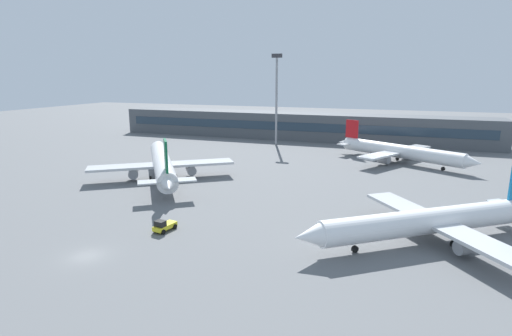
# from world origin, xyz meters

# --- Properties ---
(ground_plane) EXTENTS (400.00, 400.00, 0.00)m
(ground_plane) POSITION_xyz_m (0.00, 40.00, 0.00)
(ground_plane) COLOR slate
(terminal_building) EXTENTS (129.10, 12.13, 9.00)m
(terminal_building) POSITION_xyz_m (0.00, 100.30, 4.50)
(terminal_building) COLOR #4C5156
(terminal_building) RESTS_ON ground_plane
(airplane_near) EXTENTS (32.17, 26.17, 9.47)m
(airplane_near) POSITION_xyz_m (39.32, 18.82, 2.89)
(airplane_near) COLOR white
(airplane_near) RESTS_ON ground_plane
(airplane_mid) EXTENTS (29.00, 36.96, 10.72)m
(airplane_mid) POSITION_xyz_m (-12.96, 36.93, 3.27)
(airplane_mid) COLOR silver
(airplane_mid) RESTS_ON ground_plane
(airplane_far) EXTENTS (35.06, 25.52, 9.62)m
(airplane_far) POSITION_xyz_m (35.10, 70.14, 2.93)
(airplane_far) COLOR white
(airplane_far) RESTS_ON ground_plane
(baggage_tug_yellow) EXTENTS (2.32, 3.81, 1.75)m
(baggage_tug_yellow) POSITION_xyz_m (4.40, 10.20, 0.80)
(baggage_tug_yellow) COLOR yellow
(baggage_tug_yellow) RESTS_ON ground_plane
(floodlight_tower_west) EXTENTS (3.20, 0.80, 28.07)m
(floodlight_tower_west) POSITION_xyz_m (-2.59, 86.35, 16.09)
(floodlight_tower_west) COLOR gray
(floodlight_tower_west) RESTS_ON ground_plane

